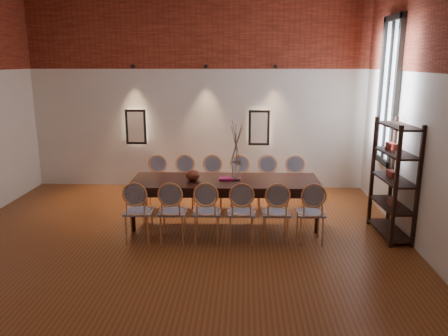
{
  "coord_description": "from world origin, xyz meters",
  "views": [
    {
      "loc": [
        1.01,
        -5.65,
        2.65
      ],
      "look_at": [
        0.69,
        0.88,
        1.05
      ],
      "focal_mm": 35.0,
      "sensor_mm": 36.0,
      "label": 1
    }
  ],
  "objects_px": {
    "chair_near_e": "(276,212)",
    "vase": "(236,171)",
    "bowl": "(193,175)",
    "chair_far_e": "(268,184)",
    "chair_far_b": "(184,183)",
    "chair_near_b": "(173,211)",
    "chair_near_f": "(310,212)",
    "chair_near_a": "(139,211)",
    "chair_far_c": "(212,183)",
    "chair_far_f": "(296,184)",
    "chair_near_c": "(207,212)",
    "dining_table": "(225,202)",
    "shelving_rack": "(394,179)",
    "chair_far_d": "(240,184)",
    "chair_near_d": "(241,212)",
    "book": "(227,179)",
    "chair_far_a": "(157,183)"
  },
  "relations": [
    {
      "from": "chair_near_e",
      "to": "vase",
      "type": "height_order",
      "value": "vase"
    },
    {
      "from": "bowl",
      "to": "chair_far_e",
      "type": "bearing_deg",
      "value": 33.91
    },
    {
      "from": "chair_far_b",
      "to": "chair_far_e",
      "type": "height_order",
      "value": "same"
    },
    {
      "from": "chair_near_b",
      "to": "chair_near_f",
      "type": "distance_m",
      "value": 2.05
    },
    {
      "from": "chair_near_a",
      "to": "chair_far_b",
      "type": "bearing_deg",
      "value": 71.68
    },
    {
      "from": "chair_near_b",
      "to": "chair_near_f",
      "type": "relative_size",
      "value": 1.0
    },
    {
      "from": "chair_far_c",
      "to": "chair_far_f",
      "type": "height_order",
      "value": "same"
    },
    {
      "from": "chair_near_c",
      "to": "chair_far_e",
      "type": "bearing_deg",
      "value": 56.49
    },
    {
      "from": "chair_far_f",
      "to": "chair_near_f",
      "type": "bearing_deg",
      "value": 90.0
    },
    {
      "from": "dining_table",
      "to": "chair_near_f",
      "type": "xyz_separation_m",
      "value": [
        1.3,
        -0.74,
        0.09
      ]
    },
    {
      "from": "dining_table",
      "to": "chair_near_a",
      "type": "xyz_separation_m",
      "value": [
        -1.26,
        -0.81,
        0.09
      ]
    },
    {
      "from": "shelving_rack",
      "to": "chair_near_b",
      "type": "bearing_deg",
      "value": -177.1
    },
    {
      "from": "chair_far_d",
      "to": "chair_far_f",
      "type": "relative_size",
      "value": 1.0
    },
    {
      "from": "dining_table",
      "to": "shelving_rack",
      "type": "distance_m",
      "value": 2.67
    },
    {
      "from": "chair_near_a",
      "to": "chair_near_d",
      "type": "bearing_deg",
      "value": 0.0
    },
    {
      "from": "chair_near_e",
      "to": "bowl",
      "type": "bearing_deg",
      "value": 150.78
    },
    {
      "from": "chair_far_d",
      "to": "vase",
      "type": "distance_m",
      "value": 0.89
    },
    {
      "from": "chair_near_c",
      "to": "vase",
      "type": "relative_size",
      "value": 3.13
    },
    {
      "from": "chair_near_b",
      "to": "chair_near_d",
      "type": "distance_m",
      "value": 1.03
    },
    {
      "from": "chair_near_f",
      "to": "vase",
      "type": "bearing_deg",
      "value": 144.95
    },
    {
      "from": "dining_table",
      "to": "chair_far_b",
      "type": "distance_m",
      "value": 1.1
    },
    {
      "from": "dining_table",
      "to": "book",
      "type": "distance_m",
      "value": 0.39
    },
    {
      "from": "chair_near_a",
      "to": "chair_far_b",
      "type": "distance_m",
      "value": 1.63
    },
    {
      "from": "dining_table",
      "to": "chair_far_a",
      "type": "xyz_separation_m",
      "value": [
        -1.3,
        0.74,
        0.09
      ]
    },
    {
      "from": "vase",
      "to": "dining_table",
      "type": "bearing_deg",
      "value": -178.57
    },
    {
      "from": "chair_far_e",
      "to": "dining_table",
      "type": "bearing_deg",
      "value": 45.2
    },
    {
      "from": "chair_far_a",
      "to": "chair_far_d",
      "type": "bearing_deg",
      "value": -180.0
    },
    {
      "from": "vase",
      "to": "chair_far_e",
      "type": "bearing_deg",
      "value": 54.08
    },
    {
      "from": "chair_near_e",
      "to": "shelving_rack",
      "type": "relative_size",
      "value": 0.52
    },
    {
      "from": "chair_far_e",
      "to": "chair_far_f",
      "type": "xyz_separation_m",
      "value": [
        0.51,
        0.01,
        0.0
      ]
    },
    {
      "from": "chair_near_a",
      "to": "book",
      "type": "relative_size",
      "value": 3.62
    },
    {
      "from": "chair_near_b",
      "to": "chair_near_e",
      "type": "distance_m",
      "value": 1.54
    },
    {
      "from": "vase",
      "to": "bowl",
      "type": "height_order",
      "value": "vase"
    },
    {
      "from": "chair_far_e",
      "to": "book",
      "type": "xyz_separation_m",
      "value": [
        -0.72,
        -0.77,
        0.3
      ]
    },
    {
      "from": "chair_near_a",
      "to": "dining_table",
      "type": "bearing_deg",
      "value": 31.14
    },
    {
      "from": "dining_table",
      "to": "chair_near_c",
      "type": "xyz_separation_m",
      "value": [
        -0.24,
        -0.78,
        0.09
      ]
    },
    {
      "from": "chair_far_b",
      "to": "chair_near_a",
      "type": "bearing_deg",
      "value": 71.68
    },
    {
      "from": "chair_near_f",
      "to": "chair_far_f",
      "type": "relative_size",
      "value": 1.0
    },
    {
      "from": "chair_far_f",
      "to": "chair_near_a",
      "type": "bearing_deg",
      "value": 31.14
    },
    {
      "from": "chair_near_e",
      "to": "chair_far_d",
      "type": "xyz_separation_m",
      "value": [
        -0.55,
        1.54,
        0.0
      ]
    },
    {
      "from": "chair_near_b",
      "to": "chair_near_f",
      "type": "xyz_separation_m",
      "value": [
        2.05,
        0.05,
        0.0
      ]
    },
    {
      "from": "bowl",
      "to": "shelving_rack",
      "type": "xyz_separation_m",
      "value": [
        3.11,
        -0.34,
        0.06
      ]
    },
    {
      "from": "chair_near_b",
      "to": "chair_far_f",
      "type": "xyz_separation_m",
      "value": [
        2.01,
        1.6,
        0.0
      ]
    },
    {
      "from": "chair_far_c",
      "to": "chair_far_f",
      "type": "relative_size",
      "value": 1.0
    },
    {
      "from": "chair_near_a",
      "to": "chair_near_e",
      "type": "relative_size",
      "value": 1.0
    },
    {
      "from": "chair_near_a",
      "to": "chair_near_b",
      "type": "distance_m",
      "value": 0.51
    },
    {
      "from": "chair_near_f",
      "to": "book",
      "type": "bearing_deg",
      "value": 147.62
    },
    {
      "from": "dining_table",
      "to": "chair_near_d",
      "type": "bearing_deg",
      "value": -71.68
    },
    {
      "from": "chair_near_d",
      "to": "chair_far_c",
      "type": "height_order",
      "value": "same"
    },
    {
      "from": "chair_far_a",
      "to": "bowl",
      "type": "xyz_separation_m",
      "value": [
        0.78,
        -0.81,
        0.37
      ]
    }
  ]
}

